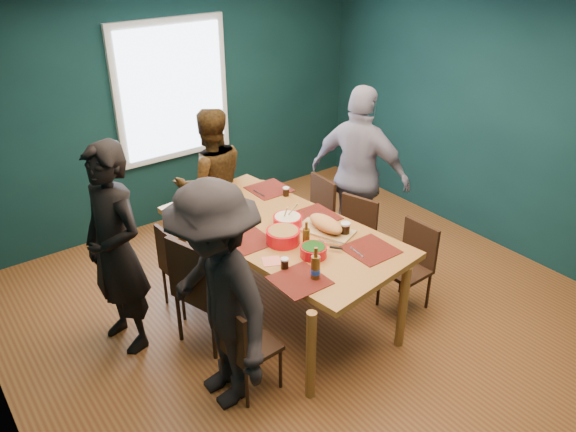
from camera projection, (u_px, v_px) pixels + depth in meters
The scene contains 26 objects.
room at pixel (292, 169), 4.74m from camera, with size 5.01×5.01×2.71m.
dining_table at pixel (282, 236), 4.94m from camera, with size 1.41×2.35×0.84m.
chair_left_far at pixel (179, 263), 5.05m from camera, with size 0.40×0.40×0.85m.
chair_left_mid at pixel (201, 285), 4.57m from camera, with size 0.58×0.58×1.03m.
chair_left_near at pixel (242, 342), 4.14m from camera, with size 0.39×0.39×0.82m.
chair_right_far at pixel (315, 212), 5.91m from camera, with size 0.41×0.41×0.87m.
chair_right_mid at pixel (354, 234), 5.49m from camera, with size 0.49×0.49×0.87m.
chair_right_near at pixel (412, 260), 5.12m from camera, with size 0.39×0.39×0.83m.
person_far_left at pixel (115, 250), 4.46m from camera, with size 0.66×0.43×1.81m, color black.
person_back at pixel (211, 183), 5.82m from camera, with size 0.78×0.61×1.61m, color black.
person_right at pixel (360, 175), 5.71m from camera, with size 1.08×0.45×1.85m, color white.
person_near_left at pixel (217, 299), 3.92m from camera, with size 1.15×0.66×1.78m, color black.
bowl_salad at pixel (283, 236), 4.66m from camera, with size 0.28×0.28×0.12m.
bowl_dumpling at pixel (288, 221), 4.90m from camera, with size 0.26×0.26×0.24m.
bowl_herbs at pixel (314, 251), 4.48m from camera, with size 0.22×0.22×0.09m.
cutting_board at pixel (326, 225), 4.82m from camera, with size 0.41×0.62×0.13m.
small_bowl at pixel (210, 210), 5.14m from camera, with size 0.14×0.14×0.06m.
beer_bottle_a at pixel (315, 268), 4.18m from camera, with size 0.07×0.07×0.27m.
beer_bottle_b at pixel (306, 237), 4.59m from camera, with size 0.06×0.06×0.23m.
cola_glass_a at pixel (285, 263), 4.32m from camera, with size 0.06×0.06×0.09m.
cola_glass_b at pixel (345, 228), 4.77m from camera, with size 0.08×0.08×0.12m.
cola_glass_c at pixel (286, 191), 5.46m from camera, with size 0.06×0.06×0.09m.
cola_glass_d at pixel (238, 236), 4.68m from camera, with size 0.07×0.07×0.09m.
napkin_a at pixel (312, 212), 5.17m from camera, with size 0.14×0.14×0.00m, color #E0725E.
napkin_b at pixel (272, 261), 4.43m from camera, with size 0.14×0.14×0.00m, color #E0725E.
napkin_c at pixel (365, 248), 4.61m from camera, with size 0.15×0.15×0.00m, color #E0725E.
Camera 1 is at (-2.64, -3.22, 3.25)m, focal length 35.00 mm.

